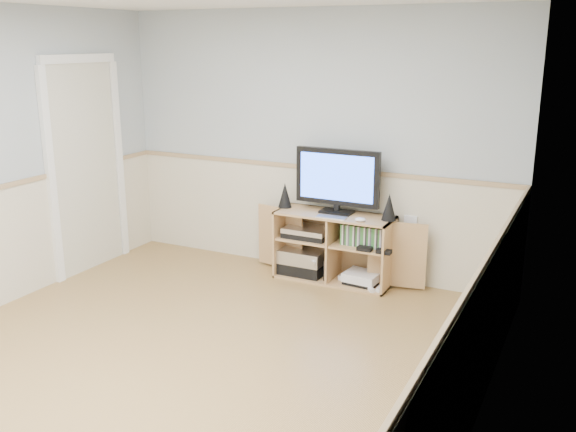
{
  "coord_description": "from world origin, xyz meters",
  "views": [
    {
      "loc": [
        2.49,
        -3.31,
        2.2
      ],
      "look_at": [
        0.26,
        1.2,
        0.82
      ],
      "focal_mm": 40.0,
      "sensor_mm": 36.0,
      "label": 1
    }
  ],
  "objects_px": {
    "monitor": "(337,179)",
    "keyboard": "(331,217)",
    "media_cabinet": "(336,245)",
    "game_consoles": "(361,278)"
  },
  "relations": [
    {
      "from": "keyboard",
      "to": "media_cabinet",
      "type": "bearing_deg",
      "value": 93.75
    },
    {
      "from": "monitor",
      "to": "game_consoles",
      "type": "bearing_deg",
      "value": -12.07
    },
    {
      "from": "monitor",
      "to": "game_consoles",
      "type": "height_order",
      "value": "monitor"
    },
    {
      "from": "media_cabinet",
      "to": "game_consoles",
      "type": "relative_size",
      "value": 3.77
    },
    {
      "from": "media_cabinet",
      "to": "monitor",
      "type": "height_order",
      "value": "monitor"
    },
    {
      "from": "monitor",
      "to": "game_consoles",
      "type": "distance_m",
      "value": 0.95
    },
    {
      "from": "game_consoles",
      "to": "keyboard",
      "type": "bearing_deg",
      "value": -153.86
    },
    {
      "from": "keyboard",
      "to": "game_consoles",
      "type": "height_order",
      "value": "keyboard"
    },
    {
      "from": "monitor",
      "to": "keyboard",
      "type": "xyz_separation_m",
      "value": [
        0.02,
        -0.19,
        -0.32
      ]
    },
    {
      "from": "media_cabinet",
      "to": "keyboard",
      "type": "relative_size",
      "value": 6.29
    }
  ]
}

